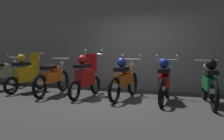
# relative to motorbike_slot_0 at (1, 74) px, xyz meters

# --- Properties ---
(ground_plane) EXTENTS (80.00, 80.00, 0.00)m
(ground_plane) POSITION_rel_motorbike_slot_0_xyz_m (4.16, -0.55, -0.49)
(ground_plane) COLOR #424244
(back_wall) EXTENTS (16.33, 0.30, 3.29)m
(back_wall) POSITION_rel_motorbike_slot_0_xyz_m (4.16, 1.66, 1.15)
(back_wall) COLOR gray
(back_wall) RESTS_ON ground
(motorbike_slot_0) EXTENTS (0.59, 1.95, 1.15)m
(motorbike_slot_0) POSITION_rel_motorbike_slot_0_xyz_m (0.00, 0.00, 0.00)
(motorbike_slot_0) COLOR black
(motorbike_slot_0) RESTS_ON ground
(motorbike_slot_1) EXTENTS (0.56, 1.68, 1.18)m
(motorbike_slot_1) POSITION_rel_motorbike_slot_0_xyz_m (1.04, -0.04, 0.07)
(motorbike_slot_1) COLOR black
(motorbike_slot_1) RESTS_ON ground
(motorbike_slot_2) EXTENTS (0.56, 1.95, 1.03)m
(motorbike_slot_2) POSITION_rel_motorbike_slot_0_xyz_m (2.08, -0.21, -0.00)
(motorbike_slot_2) COLOR black
(motorbike_slot_2) RESTS_ON ground
(motorbike_slot_3) EXTENTS (0.59, 1.68, 1.29)m
(motorbike_slot_3) POSITION_rel_motorbike_slot_0_xyz_m (3.12, -0.20, 0.08)
(motorbike_slot_3) COLOR black
(motorbike_slot_3) RESTS_ON ground
(motorbike_slot_4) EXTENTS (0.59, 1.95, 1.15)m
(motorbike_slot_4) POSITION_rel_motorbike_slot_0_xyz_m (4.16, -0.04, 0.04)
(motorbike_slot_4) COLOR black
(motorbike_slot_4) RESTS_ON ground
(motorbike_slot_5) EXTENTS (0.59, 1.95, 1.15)m
(motorbike_slot_5) POSITION_rel_motorbike_slot_0_xyz_m (5.20, -0.04, 0.04)
(motorbike_slot_5) COLOR black
(motorbike_slot_5) RESTS_ON ground
(motorbike_slot_6) EXTENTS (0.59, 1.94, 1.08)m
(motorbike_slot_6) POSITION_rel_motorbike_slot_0_xyz_m (6.24, -0.08, 0.03)
(motorbike_slot_6) COLOR black
(motorbike_slot_6) RESTS_ON ground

